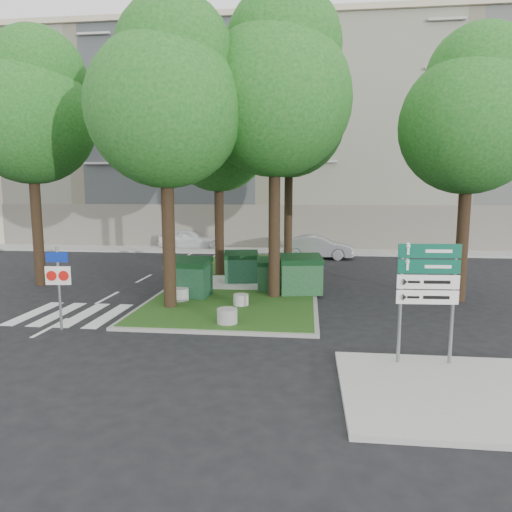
# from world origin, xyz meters

# --- Properties ---
(ground) EXTENTS (120.00, 120.00, 0.00)m
(ground) POSITION_xyz_m (0.00, 0.00, 0.00)
(ground) COLOR black
(ground) RESTS_ON ground
(median_island) EXTENTS (6.00, 16.00, 0.12)m
(median_island) POSITION_xyz_m (0.50, 8.00, 0.06)
(median_island) COLOR #1F3F12
(median_island) RESTS_ON ground
(median_kerb) EXTENTS (6.30, 16.30, 0.10)m
(median_kerb) POSITION_xyz_m (0.50, 8.00, 0.05)
(median_kerb) COLOR gray
(median_kerb) RESTS_ON ground
(sidewalk_corner) EXTENTS (5.00, 4.00, 0.12)m
(sidewalk_corner) POSITION_xyz_m (6.50, -3.50, 0.06)
(sidewalk_corner) COLOR #999993
(sidewalk_corner) RESTS_ON ground
(building_sidewalk) EXTENTS (42.00, 3.00, 0.12)m
(building_sidewalk) POSITION_xyz_m (0.00, 18.50, 0.06)
(building_sidewalk) COLOR #999993
(building_sidewalk) RESTS_ON ground
(zebra_crossing) EXTENTS (5.00, 3.00, 0.01)m
(zebra_crossing) POSITION_xyz_m (-3.75, 1.50, 0.01)
(zebra_crossing) COLOR silver
(zebra_crossing) RESTS_ON ground
(apartment_building) EXTENTS (41.00, 12.00, 16.00)m
(apartment_building) POSITION_xyz_m (0.00, 26.00, 8.00)
(apartment_building) COLOR beige
(apartment_building) RESTS_ON ground
(tree_median_near_left) EXTENTS (5.20, 5.20, 10.53)m
(tree_median_near_left) POSITION_xyz_m (-1.41, 2.56, 7.32)
(tree_median_near_left) COLOR black
(tree_median_near_left) RESTS_ON ground
(tree_median_near_right) EXTENTS (5.60, 5.60, 11.46)m
(tree_median_near_right) POSITION_xyz_m (2.09, 4.56, 7.99)
(tree_median_near_right) COLOR black
(tree_median_near_right) RESTS_ON ground
(tree_median_mid) EXTENTS (4.80, 4.80, 9.99)m
(tree_median_mid) POSITION_xyz_m (-0.91, 9.06, 6.98)
(tree_median_mid) COLOR black
(tree_median_mid) RESTS_ON ground
(tree_median_far) EXTENTS (5.80, 5.80, 11.93)m
(tree_median_far) POSITION_xyz_m (2.29, 12.06, 8.32)
(tree_median_far) COLOR black
(tree_median_far) RESTS_ON ground
(tree_street_left) EXTENTS (5.40, 5.40, 11.00)m
(tree_street_left) POSITION_xyz_m (-8.41, 6.06, 7.65)
(tree_street_left) COLOR black
(tree_street_left) RESTS_ON ground
(tree_street_right) EXTENTS (5.00, 5.00, 10.06)m
(tree_street_right) POSITION_xyz_m (9.09, 5.06, 6.98)
(tree_street_right) COLOR black
(tree_street_right) RESTS_ON ground
(dumpster_a) EXTENTS (1.75, 1.33, 1.50)m
(dumpster_a) POSITION_xyz_m (-1.27, 4.17, 0.84)
(dumpster_a) COLOR #0D321B
(dumpster_a) RESTS_ON median_island
(dumpster_b) EXTENTS (1.64, 1.26, 1.39)m
(dumpster_b) POSITION_xyz_m (0.33, 7.17, 0.79)
(dumpster_b) COLOR #123E26
(dumpster_b) RESTS_ON median_island
(dumpster_c) EXTENTS (1.54, 1.17, 1.33)m
(dumpster_c) POSITION_xyz_m (1.93, 5.67, 0.76)
(dumpster_c) COLOR #103618
(dumpster_c) RESTS_ON median_island
(dumpster_d) EXTENTS (1.84, 1.43, 1.55)m
(dumpster_d) POSITION_xyz_m (3.00, 5.14, 0.86)
(dumpster_d) COLOR #123D1C
(dumpster_d) RESTS_ON median_island
(bollard_left) EXTENTS (0.64, 0.64, 0.45)m
(bollard_left) POSITION_xyz_m (-1.41, 3.41, 0.35)
(bollard_left) COLOR #A3A49E
(bollard_left) RESTS_ON median_island
(bollard_right) EXTENTS (0.63, 0.63, 0.45)m
(bollard_right) POSITION_xyz_m (0.85, 0.70, 0.34)
(bollard_right) COLOR gray
(bollard_right) RESTS_ON median_island
(bollard_mid) EXTENTS (0.54, 0.54, 0.39)m
(bollard_mid) POSITION_xyz_m (0.94, 2.98, 0.31)
(bollard_mid) COLOR #9F9E9A
(bollard_mid) RESTS_ON median_island
(litter_bin) EXTENTS (0.36, 0.36, 0.63)m
(litter_bin) POSITION_xyz_m (2.39, 10.15, 0.44)
(litter_bin) COLOR gold
(litter_bin) RESTS_ON median_island
(traffic_sign_pole) EXTENTS (0.75, 0.11, 2.51)m
(traffic_sign_pole) POSITION_xyz_m (-4.06, -0.15, 1.61)
(traffic_sign_pole) COLOR slate
(traffic_sign_pole) RESTS_ON ground
(directional_sign) EXTENTS (1.41, 0.16, 2.82)m
(directional_sign) POSITION_xyz_m (6.02, -2.00, 1.99)
(directional_sign) COLOR slate
(directional_sign) RESTS_ON sidewalk_corner
(car_white) EXTENTS (4.26, 1.82, 1.44)m
(car_white) POSITION_xyz_m (-5.37, 19.50, 0.72)
(car_white) COLOR white
(car_white) RESTS_ON ground
(car_silver) EXTENTS (4.45, 1.74, 1.44)m
(car_silver) POSITION_xyz_m (3.86, 15.63, 0.72)
(car_silver) COLOR #929599
(car_silver) RESTS_ON ground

